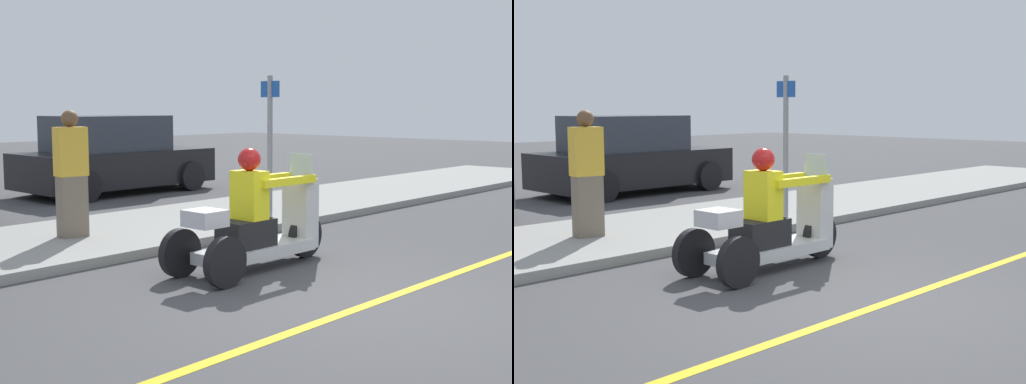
# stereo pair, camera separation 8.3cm
# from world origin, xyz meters

# --- Properties ---
(ground_plane) EXTENTS (60.00, 60.00, 0.00)m
(ground_plane) POSITION_xyz_m (0.00, 0.00, 0.00)
(ground_plane) COLOR #424244
(lane_stripe) EXTENTS (24.00, 0.12, 0.01)m
(lane_stripe) POSITION_xyz_m (0.38, 0.00, 0.00)
(lane_stripe) COLOR gold
(lane_stripe) RESTS_ON ground
(sidewalk_strip) EXTENTS (28.00, 2.80, 0.12)m
(sidewalk_strip) POSITION_xyz_m (0.00, 4.60, 0.06)
(sidewalk_strip) COLOR gray
(sidewalk_strip) RESTS_ON ground
(motorcycle_trike) EXTENTS (2.29, 0.81, 1.41)m
(motorcycle_trike) POSITION_xyz_m (0.39, 1.79, 0.50)
(motorcycle_trike) COLOR black
(motorcycle_trike) RESTS_ON ground
(spectator_by_tree) EXTENTS (0.44, 0.31, 1.70)m
(spectator_by_tree) POSITION_xyz_m (-0.27, 4.56, 0.94)
(spectator_by_tree) COLOR #726656
(spectator_by_tree) RESTS_ON sidewalk_strip
(parked_car_lot_center) EXTENTS (4.21, 2.02, 1.66)m
(parked_car_lot_center) POSITION_xyz_m (3.54, 8.94, 0.77)
(parked_car_lot_center) COLOR black
(parked_car_lot_center) RESTS_ON ground
(street_sign) EXTENTS (0.08, 0.36, 2.20)m
(street_sign) POSITION_xyz_m (2.47, 3.45, 1.32)
(street_sign) COLOR gray
(street_sign) RESTS_ON sidewalk_strip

